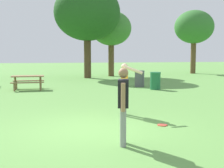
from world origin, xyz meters
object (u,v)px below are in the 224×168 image
at_px(frisbee, 162,125).
at_px(tree_broad_center, 87,13).
at_px(person_catcher, 125,85).
at_px(trash_can_further_along, 139,79).
at_px(trash_can_beside_table, 155,81).
at_px(picnic_table_far, 28,79).
at_px(tree_far_right, 111,29).
at_px(person_thrower, 123,101).
at_px(tree_slender_mid, 194,27).

bearing_deg(frisbee, tree_broad_center, 89.71).
height_order(person_catcher, trash_can_further_along, person_catcher).
xyz_separation_m(person_catcher, frisbee, (0.66, -1.53, -0.95)).
height_order(trash_can_beside_table, trash_can_further_along, same).
bearing_deg(trash_can_beside_table, picnic_table_far, 168.75).
height_order(person_catcher, trash_can_beside_table, person_catcher).
bearing_deg(frisbee, tree_far_right, 82.47).
bearing_deg(tree_far_right, trash_can_further_along, -90.75).
relative_size(tree_broad_center, tree_far_right, 1.32).
height_order(person_catcher, frisbee, person_catcher).
distance_m(trash_can_beside_table, tree_far_right, 10.84).
bearing_deg(picnic_table_far, person_catcher, -65.54).
xyz_separation_m(person_thrower, tree_far_right, (3.84, 19.42, 3.19)).
relative_size(person_thrower, trash_can_further_along, 1.71).
distance_m(picnic_table_far, trash_can_beside_table, 6.95).
xyz_separation_m(trash_can_further_along, tree_slender_mid, (8.94, 10.55, 4.10)).
relative_size(trash_can_further_along, tree_far_right, 0.17).
bearing_deg(person_catcher, frisbee, -66.73).
xyz_separation_m(frisbee, tree_broad_center, (0.08, 16.43, 5.21)).
bearing_deg(tree_broad_center, tree_far_right, 34.29).
bearing_deg(frisbee, tree_slender_mid, 60.56).
xyz_separation_m(trash_can_further_along, tree_far_right, (0.11, 8.70, 3.65)).
xyz_separation_m(frisbee, picnic_table_far, (-4.12, 9.15, 0.55)).
bearing_deg(tree_broad_center, frisbee, -90.29).
height_order(frisbee, trash_can_beside_table, trash_can_beside_table).
xyz_separation_m(person_thrower, picnic_table_far, (-2.66, 10.58, -0.38)).
bearing_deg(person_catcher, picnic_table_far, 114.46).
relative_size(trash_can_further_along, tree_slender_mid, 0.15).
bearing_deg(trash_can_beside_table, trash_can_further_along, 106.07).
relative_size(person_thrower, person_catcher, 1.00).
bearing_deg(picnic_table_far, tree_far_right, 53.68).
bearing_deg(trash_can_further_along, picnic_table_far, -178.68).
distance_m(trash_can_further_along, tree_slender_mid, 14.42).
distance_m(person_catcher, trash_can_further_along, 8.31).
xyz_separation_m(frisbee, tree_slender_mid, (11.20, 19.85, 4.57)).
xyz_separation_m(person_thrower, trash_can_beside_table, (4.16, 9.22, -0.46)).
height_order(trash_can_beside_table, tree_slender_mid, tree_slender_mid).
distance_m(person_catcher, frisbee, 1.92).
height_order(person_thrower, picnic_table_far, person_thrower).
distance_m(tree_far_right, tree_slender_mid, 9.03).
height_order(person_thrower, frisbee, person_thrower).
distance_m(person_thrower, trash_can_beside_table, 10.13).
relative_size(tree_far_right, tree_slender_mid, 0.90).
relative_size(person_catcher, tree_broad_center, 0.22).
xyz_separation_m(person_catcher, picnic_table_far, (-3.46, 7.62, -0.40)).
xyz_separation_m(tree_broad_center, tree_far_right, (2.29, 1.56, -1.09)).
bearing_deg(tree_far_right, picnic_table_far, -126.32).
xyz_separation_m(picnic_table_far, trash_can_beside_table, (6.82, -1.36, -0.08)).
bearing_deg(tree_slender_mid, frisbee, -119.44).
distance_m(frisbee, picnic_table_far, 10.05).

